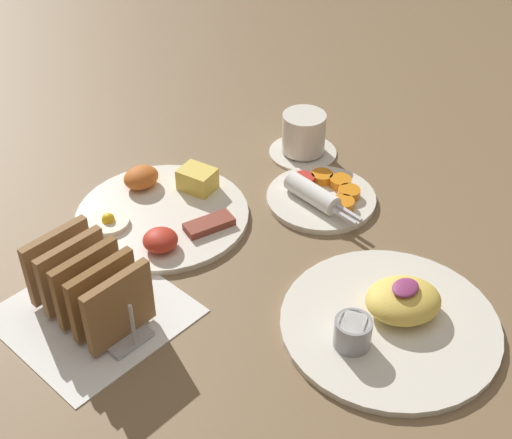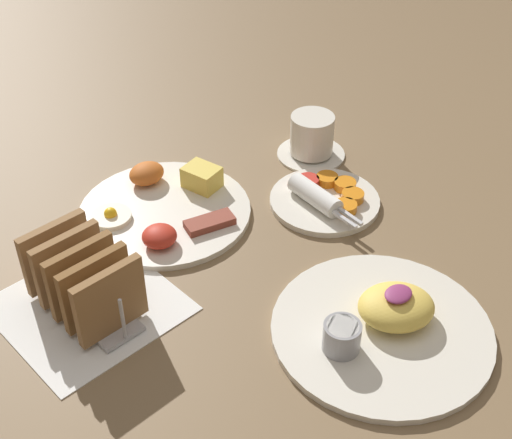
# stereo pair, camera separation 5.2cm
# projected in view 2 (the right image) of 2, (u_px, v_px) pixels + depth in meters

# --- Properties ---
(ground_plane) EXTENTS (3.00, 3.00, 0.00)m
(ground_plane) POSITION_uv_depth(u_px,v_px,m) (237.00, 273.00, 1.02)
(ground_plane) COLOR brown
(napkin_flat) EXTENTS (0.22, 0.22, 0.00)m
(napkin_flat) POSITION_uv_depth(u_px,v_px,m) (88.00, 306.00, 0.97)
(napkin_flat) COLOR white
(napkin_flat) RESTS_ON ground_plane
(plate_breakfast) EXTENTS (0.27, 0.27, 0.05)m
(plate_breakfast) POSITION_uv_depth(u_px,v_px,m) (165.00, 207.00, 1.12)
(plate_breakfast) COLOR silver
(plate_breakfast) RESTS_ON ground_plane
(plate_condiments) EXTENTS (0.18, 0.19, 0.04)m
(plate_condiments) POSITION_uv_depth(u_px,v_px,m) (325.00, 198.00, 1.14)
(plate_condiments) COLOR silver
(plate_condiments) RESTS_ON ground_plane
(plate_foreground) EXTENTS (0.29, 0.29, 0.06)m
(plate_foreground) POSITION_uv_depth(u_px,v_px,m) (383.00, 324.00, 0.92)
(plate_foreground) COLOR silver
(plate_foreground) RESTS_ON ground_plane
(toast_rack) EXTENTS (0.10, 0.18, 0.10)m
(toast_rack) POSITION_uv_depth(u_px,v_px,m) (83.00, 279.00, 0.93)
(toast_rack) COLOR #B7B7BC
(toast_rack) RESTS_ON ground_plane
(coffee_cup) EXTENTS (0.12, 0.12, 0.08)m
(coffee_cup) POSITION_uv_depth(u_px,v_px,m) (312.00, 138.00, 1.24)
(coffee_cup) COLOR silver
(coffee_cup) RESTS_ON ground_plane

